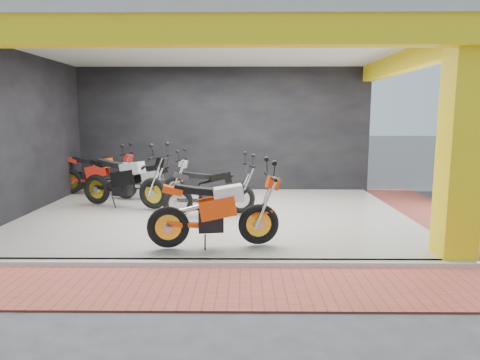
% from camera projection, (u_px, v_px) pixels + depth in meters
% --- Properties ---
extents(ground, '(80.00, 80.00, 0.00)m').
position_uv_depth(ground, '(208.00, 246.00, 7.22)').
color(ground, '#2D2D30').
rests_on(ground, ground).
extents(showroom_floor, '(8.00, 6.00, 0.10)m').
position_uv_depth(showroom_floor, '(216.00, 215.00, 9.19)').
color(showroom_floor, white).
rests_on(showroom_floor, ground).
extents(showroom_ceiling, '(8.40, 6.40, 0.20)m').
position_uv_depth(showroom_ceiling, '(214.00, 45.00, 8.66)').
color(showroom_ceiling, beige).
rests_on(showroom_ceiling, corner_column).
extents(back_wall, '(8.20, 0.20, 3.50)m').
position_uv_depth(back_wall, '(222.00, 131.00, 12.00)').
color(back_wall, black).
rests_on(back_wall, ground).
extents(left_wall, '(0.20, 6.20, 3.50)m').
position_uv_depth(left_wall, '(20.00, 136.00, 8.97)').
color(left_wall, black).
rests_on(left_wall, ground).
extents(corner_column, '(0.50, 0.50, 3.50)m').
position_uv_depth(corner_column, '(461.00, 145.00, 6.18)').
color(corner_column, yellow).
rests_on(corner_column, ground).
extents(header_beam_front, '(8.40, 0.30, 0.40)m').
position_uv_depth(header_beam_front, '(199.00, 31.00, 5.74)').
color(header_beam_front, yellow).
rests_on(header_beam_front, corner_column).
extents(header_beam_right, '(0.30, 6.40, 0.40)m').
position_uv_depth(header_beam_right, '(411.00, 60.00, 8.66)').
color(header_beam_right, yellow).
rests_on(header_beam_right, corner_column).
extents(floor_kerb, '(8.00, 0.20, 0.10)m').
position_uv_depth(floor_kerb, '(202.00, 264.00, 6.20)').
color(floor_kerb, white).
rests_on(floor_kerb, ground).
extents(paver_front, '(9.00, 1.40, 0.03)m').
position_uv_depth(paver_front, '(196.00, 287.00, 5.43)').
color(paver_front, '#953830').
rests_on(paver_front, ground).
extents(paver_right, '(1.40, 7.00, 0.03)m').
position_uv_depth(paver_right, '(439.00, 218.00, 9.14)').
color(paver_right, '#953830').
rests_on(paver_right, ground).
extents(moto_hero, '(2.30, 1.12, 1.35)m').
position_uv_depth(moto_hero, '(259.00, 205.00, 6.79)').
color(moto_hero, '#FF470A').
rests_on(moto_hero, showroom_floor).
extents(moto_row_a, '(2.51, 1.62, 1.44)m').
position_uv_depth(moto_row_a, '(153.00, 178.00, 9.37)').
color(moto_row_a, black).
rests_on(moto_row_a, showroom_floor).
extents(moto_row_b, '(2.19, 1.32, 1.26)m').
position_uv_depth(moto_row_b, '(241.00, 185.00, 8.98)').
color(moto_row_b, black).
rests_on(moto_row_b, showroom_floor).
extents(moto_row_c, '(2.22, 1.02, 1.31)m').
position_uv_depth(moto_row_c, '(121.00, 170.00, 11.17)').
color(moto_row_c, red).
rests_on(moto_row_c, showroom_floor).
extents(moto_row_d, '(2.11, 1.08, 1.23)m').
position_uv_depth(moto_row_d, '(175.00, 176.00, 10.37)').
color(moto_row_d, '#96999C').
rests_on(moto_row_d, showroom_floor).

